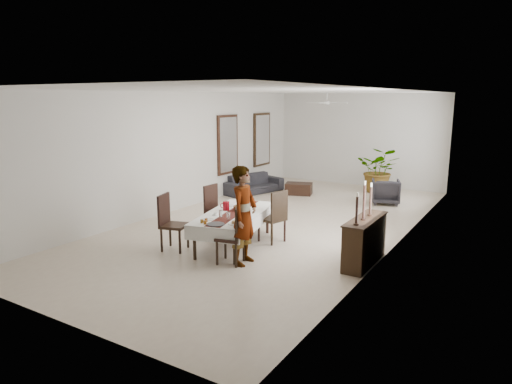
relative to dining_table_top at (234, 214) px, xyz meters
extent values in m
cube|color=beige|center=(-0.10, 1.97, -0.67)|extent=(6.00, 12.00, 0.00)
cube|color=white|center=(-0.10, 1.97, 2.53)|extent=(6.00, 12.00, 0.02)
cube|color=silver|center=(-0.10, 7.97, 0.93)|extent=(6.00, 0.02, 3.20)
cube|color=silver|center=(-0.10, -4.03, 0.93)|extent=(6.00, 0.02, 3.20)
cube|color=silver|center=(-3.10, 1.97, 0.93)|extent=(0.02, 12.00, 3.20)
cube|color=silver|center=(2.90, 1.97, 0.93)|extent=(0.02, 12.00, 3.20)
cube|color=black|center=(0.00, 0.00, 0.00)|extent=(1.42, 2.38, 0.05)
cylinder|color=black|center=(-0.15, -1.12, -0.35)|extent=(0.08, 0.08, 0.65)
cylinder|color=black|center=(0.64, -0.93, -0.35)|extent=(0.08, 0.08, 0.65)
cylinder|color=black|center=(-0.64, 0.93, -0.35)|extent=(0.08, 0.08, 0.65)
cylinder|color=black|center=(0.15, 1.12, -0.35)|extent=(0.08, 0.08, 0.65)
cube|color=white|center=(0.00, 0.00, 0.03)|extent=(1.62, 2.58, 0.01)
cube|color=white|center=(-0.53, -0.13, -0.11)|extent=(0.57, 2.33, 0.28)
cube|color=white|center=(0.53, 0.13, -0.11)|extent=(0.57, 2.33, 0.28)
cube|color=silver|center=(0.28, -1.16, -0.11)|extent=(1.07, 0.26, 0.28)
cube|color=silver|center=(-0.28, 1.16, -0.11)|extent=(1.07, 0.26, 0.28)
cube|color=maroon|center=(0.00, 0.00, 0.04)|extent=(0.86, 2.33, 0.00)
cylinder|color=maroon|center=(-0.26, 0.08, 0.13)|extent=(0.17, 0.17, 0.19)
torus|color=maroon|center=(-0.33, 0.06, 0.13)|extent=(0.11, 0.04, 0.11)
cylinder|color=white|center=(0.25, -0.56, 0.11)|extent=(0.06, 0.06, 0.16)
cylinder|color=silver|center=(0.03, -0.52, 0.11)|extent=(0.06, 0.06, 0.16)
cylinder|color=white|center=(0.03, 0.06, 0.11)|extent=(0.06, 0.06, 0.16)
cylinder|color=silver|center=(0.40, -0.48, 0.06)|extent=(0.08, 0.08, 0.06)
cylinder|color=silver|center=(0.40, -0.48, 0.04)|extent=(0.14, 0.14, 0.01)
cylinder|color=white|center=(-0.20, -0.38, 0.06)|extent=(0.08, 0.08, 0.06)
cylinder|color=white|center=(-0.20, -0.38, 0.04)|extent=(0.14, 0.14, 0.01)
cylinder|color=white|center=(0.49, -0.74, 0.04)|extent=(0.22, 0.22, 0.01)
sphere|color=tan|center=(0.49, -0.74, 0.07)|extent=(0.08, 0.08, 0.08)
cylinder|color=white|center=(-0.11, -0.74, 0.04)|extent=(0.22, 0.22, 0.01)
cylinder|color=white|center=(-0.41, 0.43, 0.04)|extent=(0.22, 0.22, 0.01)
cylinder|color=#38383C|center=(0.23, -0.95, 0.04)|extent=(0.33, 0.33, 0.02)
cylinder|color=#9C5416|center=(0.03, -1.02, 0.07)|extent=(0.06, 0.06, 0.07)
cylinder|color=brown|center=(-0.07, -0.99, 0.07)|extent=(0.06, 0.06, 0.07)
cylinder|color=brown|center=(-0.04, -0.89, 0.07)|extent=(0.06, 0.06, 0.07)
cylinder|color=brown|center=(-0.01, 0.24, 0.08)|extent=(0.28, 0.28, 0.09)
sphere|color=maroon|center=(0.01, 0.26, 0.15)|extent=(0.08, 0.08, 0.08)
sphere|color=#508026|center=(-0.05, 0.25, 0.15)|extent=(0.07, 0.07, 0.07)
sphere|color=gold|center=(0.00, 0.19, 0.15)|extent=(0.08, 0.08, 0.08)
cube|color=black|center=(0.53, -0.91, -0.19)|extent=(0.55, 0.55, 0.05)
cylinder|color=black|center=(0.76, -1.06, -0.44)|extent=(0.05, 0.05, 0.46)
cylinder|color=black|center=(0.68, -0.69, -0.44)|extent=(0.05, 0.05, 0.46)
cylinder|color=black|center=(0.38, -1.13, -0.44)|extent=(0.05, 0.05, 0.46)
cylinder|color=black|center=(0.31, -0.76, -0.44)|extent=(0.05, 0.05, 0.46)
cube|color=black|center=(0.74, -0.87, 0.13)|extent=(0.13, 0.46, 0.59)
cube|color=black|center=(0.54, 0.63, -0.17)|extent=(0.59, 0.59, 0.05)
cylinder|color=black|center=(0.68, 0.39, -0.44)|extent=(0.06, 0.06, 0.47)
cylinder|color=black|center=(0.78, 0.77, -0.44)|extent=(0.06, 0.06, 0.47)
cylinder|color=black|center=(0.30, 0.49, -0.44)|extent=(0.06, 0.06, 0.47)
cylinder|color=black|center=(0.41, 0.87, -0.44)|extent=(0.06, 0.06, 0.47)
cube|color=black|center=(0.75, 0.58, 0.16)|extent=(0.17, 0.47, 0.61)
cube|color=black|center=(-0.86, -0.88, -0.17)|extent=(0.60, 0.60, 0.06)
cylinder|color=black|center=(-1.11, -0.74, -0.43)|extent=(0.06, 0.06, 0.48)
cylinder|color=black|center=(-1.00, -1.12, -0.43)|extent=(0.06, 0.06, 0.48)
cylinder|color=black|center=(-0.73, -0.63, -0.43)|extent=(0.06, 0.06, 0.48)
cylinder|color=black|center=(-0.62, -1.01, -0.43)|extent=(0.06, 0.06, 0.48)
cube|color=black|center=(-1.08, -0.94, 0.17)|extent=(0.18, 0.48, 0.62)
cube|color=black|center=(-0.80, 0.53, -0.18)|extent=(0.49, 0.49, 0.05)
cylinder|color=black|center=(-0.98, 0.73, -0.44)|extent=(0.05, 0.05, 0.46)
cylinder|color=black|center=(-1.00, 0.35, -0.44)|extent=(0.05, 0.05, 0.46)
cylinder|color=black|center=(-0.60, 0.71, -0.44)|extent=(0.05, 0.05, 0.46)
cylinder|color=black|center=(-0.62, 0.33, -0.44)|extent=(0.05, 0.05, 0.46)
cube|color=black|center=(-1.01, 0.54, 0.14)|extent=(0.07, 0.47, 0.60)
imported|color=gray|center=(0.76, -0.79, 0.25)|extent=(0.50, 0.71, 1.84)
cube|color=black|center=(2.68, 0.35, -0.25)|extent=(0.38, 1.42, 0.85)
cube|color=black|center=(2.68, 0.35, 0.19)|extent=(0.42, 1.47, 0.03)
cylinder|color=black|center=(2.68, -0.17, 0.22)|extent=(0.09, 0.09, 0.03)
cylinder|color=black|center=(2.68, -0.17, 0.47)|extent=(0.05, 0.05, 0.47)
cylinder|color=beige|center=(2.68, -0.17, 0.74)|extent=(0.03, 0.03, 0.08)
cylinder|color=black|center=(2.68, 0.21, 0.22)|extent=(0.09, 0.09, 0.03)
cylinder|color=black|center=(2.68, 0.21, 0.54)|extent=(0.05, 0.05, 0.61)
cylinder|color=beige|center=(2.68, 0.21, 0.88)|extent=(0.03, 0.03, 0.08)
cylinder|color=black|center=(2.68, 0.58, 0.22)|extent=(0.09, 0.09, 0.03)
cylinder|color=black|center=(2.68, 0.58, 0.49)|extent=(0.05, 0.05, 0.52)
cylinder|color=white|center=(2.68, 0.58, 0.79)|extent=(0.03, 0.03, 0.08)
imported|color=#29272D|center=(-2.53, 4.83, -0.37)|extent=(1.38, 2.20, 0.60)
imported|color=#2B282D|center=(1.60, 5.50, -0.31)|extent=(0.99, 1.01, 0.72)
cube|color=black|center=(-1.14, 5.36, -0.49)|extent=(0.95, 0.77, 0.37)
imported|color=#2C5D25|center=(0.94, 7.03, 0.07)|extent=(1.42, 1.25, 1.48)
cube|color=black|center=(-3.06, 4.17, 0.93)|extent=(0.06, 1.05, 1.85)
cube|color=silver|center=(-3.03, 4.17, 0.93)|extent=(0.01, 0.90, 1.70)
cube|color=black|center=(-3.06, 6.27, 0.93)|extent=(0.06, 1.05, 1.85)
cube|color=white|center=(-3.03, 6.27, 0.93)|extent=(0.01, 0.90, 1.70)
cylinder|color=silver|center=(-0.10, 4.97, 2.43)|extent=(0.04, 0.04, 0.20)
cylinder|color=white|center=(-0.10, 4.97, 2.23)|extent=(0.16, 0.16, 0.08)
cube|color=silver|center=(-0.10, 5.32, 2.23)|extent=(0.10, 0.55, 0.01)
cube|color=silver|center=(-0.10, 4.62, 2.23)|extent=(0.10, 0.55, 0.01)
cube|color=silver|center=(0.25, 4.97, 2.23)|extent=(0.55, 0.10, 0.01)
cube|color=white|center=(-0.45, 4.97, 2.23)|extent=(0.55, 0.10, 0.01)
camera|label=1|loc=(5.18, -7.58, 2.36)|focal=32.00mm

